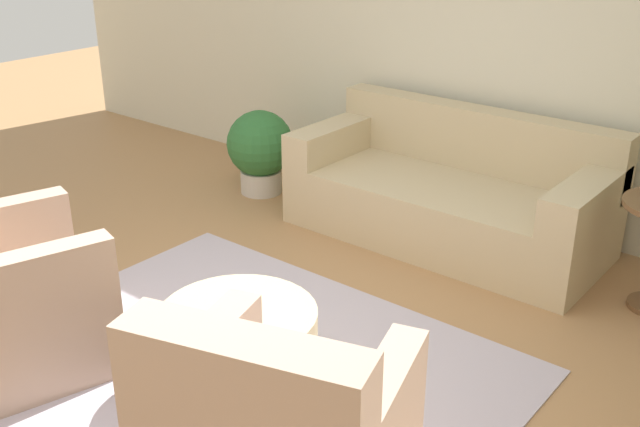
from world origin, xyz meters
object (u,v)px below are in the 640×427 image
(ottoman_table, at_px, (239,340))
(potted_plant_floor, at_px, (260,148))
(couch, at_px, (450,195))
(armchair_left, at_px, (7,298))

(ottoman_table, bearing_deg, potted_plant_floor, 130.91)
(ottoman_table, height_order, potted_plant_floor, potted_plant_floor)
(couch, relative_size, armchair_left, 2.13)
(couch, bearing_deg, armchair_left, -108.24)
(armchair_left, bearing_deg, couch, 71.76)
(armchair_left, xyz_separation_m, potted_plant_floor, (-0.70, 2.58, -0.02))
(armchair_left, bearing_deg, ottoman_table, 29.21)
(couch, xyz_separation_m, ottoman_table, (0.12, -2.21, -0.03))
(armchair_left, relative_size, ottoman_table, 1.34)
(ottoman_table, distance_m, potted_plant_floor, 2.65)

